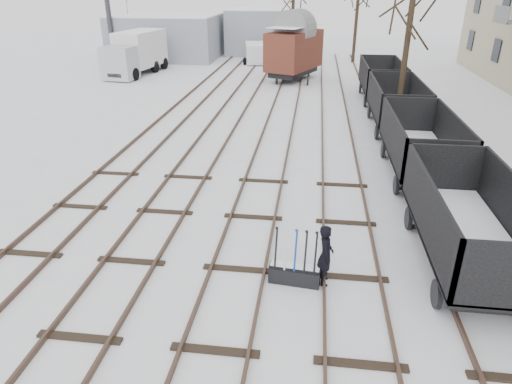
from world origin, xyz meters
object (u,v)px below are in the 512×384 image
Objects in this scene: box_van_wagon at (294,49)px; panel_van at (255,53)px; crane at (113,37)px; lorry at (136,53)px; worker at (326,255)px; ground_frame at (295,273)px; freight_wagon_a at (467,235)px.

box_van_wagon is 9.04m from panel_van.
lorry is at bearing -47.68° from crane.
worker is at bearing -62.67° from box_van_wagon.
panel_van is (-5.48, 34.34, 0.64)m from ground_frame.
panel_van is at bearing 7.98° from worker.
ground_frame is 30.88m from lorry.
freight_wagon_a is 1.01× the size of box_van_wagon.
lorry is (-14.41, 27.28, 1.45)m from ground_frame.
ground_frame is 4.73m from freight_wagon_a.
crane reaches higher than freight_wagon_a.
worker reaches higher than ground_frame.
worker is (0.75, 0.10, 0.54)m from ground_frame.
crane is (-18.52, 32.38, 2.10)m from ground_frame.
box_van_wagon is at bearing 3.59° from lorry.
ground_frame is 34.78m from panel_van.
crane is (-13.05, -1.96, 1.45)m from panel_van.
box_van_wagon is (-1.45, 26.37, 2.07)m from ground_frame.
ground_frame is at bearing 95.27° from worker.
freight_wagon_a is at bearing -54.12° from box_van_wagon.
ground_frame is 0.25× the size of freight_wagon_a.
freight_wagon_a is 0.79× the size of lorry.
panel_van reaches higher than ground_frame.
crane reaches higher than box_van_wagon.
freight_wagon_a is at bearing -73.24° from worker.
crane is at bearing 126.13° from ground_frame.
freight_wagon_a is at bearing -83.79° from panel_van.
lorry is at bearing 126.11° from freight_wagon_a.
crane reaches higher than lorry.
ground_frame is at bearing -54.57° from lorry.
crane reaches higher than worker.
panel_van is at bearing 139.39° from box_van_wagon.
worker is 34.80m from panel_van.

